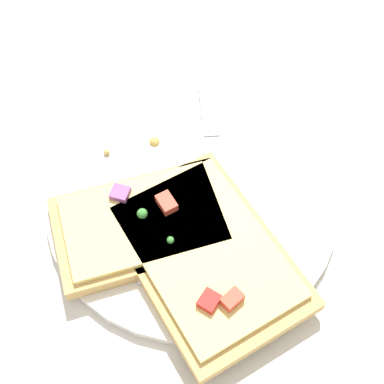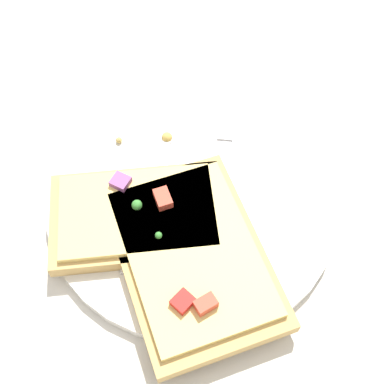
{
  "view_description": "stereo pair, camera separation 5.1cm",
  "coord_description": "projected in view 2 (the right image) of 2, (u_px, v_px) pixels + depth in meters",
  "views": [
    {
      "loc": [
        0.11,
        0.24,
        0.45
      ],
      "look_at": [
        0.0,
        0.0,
        0.02
      ],
      "focal_mm": 50.0,
      "sensor_mm": 36.0,
      "label": 1
    },
    {
      "loc": [
        0.07,
        0.26,
        0.45
      ],
      "look_at": [
        0.0,
        0.0,
        0.02
      ],
      "focal_mm": 50.0,
      "sensor_mm": 36.0,
      "label": 2
    }
  ],
  "objects": [
    {
      "name": "knife",
      "position": [
        224.0,
        148.0,
        0.54
      ],
      "size": [
        0.09,
        0.19,
        0.01
      ],
      "rotation": [
        0.0,
        0.0,
        7.49
      ],
      "color": "silver",
      "rests_on": "plate"
    },
    {
      "name": "pizza_slice_corner",
      "position": [
        138.0,
        215.0,
        0.49
      ],
      "size": [
        0.17,
        0.12,
        0.03
      ],
      "rotation": [
        0.0,
        0.0,
        3.0
      ],
      "color": "tan",
      "rests_on": "plate"
    },
    {
      "name": "plate",
      "position": [
        192.0,
        201.0,
        0.52
      ],
      "size": [
        0.28,
        0.28,
        0.01
      ],
      "color": "silver",
      "rests_on": "ground"
    },
    {
      "name": "pizza_slice_main",
      "position": [
        192.0,
        256.0,
        0.47
      ],
      "size": [
        0.14,
        0.19,
        0.03
      ],
      "rotation": [
        0.0,
        0.0,
        1.67
      ],
      "color": "tan",
      "rests_on": "plate"
    },
    {
      "name": "crumb_scatter",
      "position": [
        165.0,
        152.0,
        0.54
      ],
      "size": [
        0.06,
        0.08,
        0.01
      ],
      "color": "tan",
      "rests_on": "plate"
    },
    {
      "name": "ground_plane",
      "position": [
        192.0,
        204.0,
        0.53
      ],
      "size": [
        4.0,
        4.0,
        0.0
      ],
      "primitive_type": "plane",
      "color": "beige"
    },
    {
      "name": "fork",
      "position": [
        155.0,
        183.0,
        0.52
      ],
      "size": [
        0.1,
        0.21,
        0.01
      ],
      "rotation": [
        0.0,
        0.0,
        7.45
      ],
      "color": "silver",
      "rests_on": "plate"
    }
  ]
}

